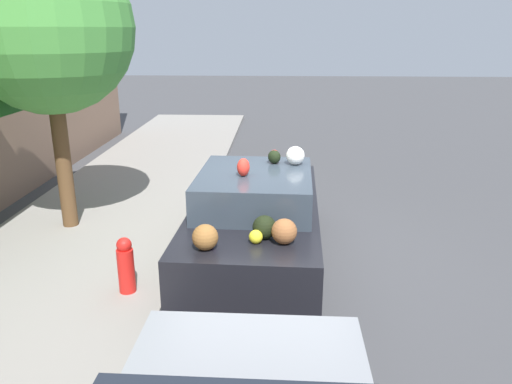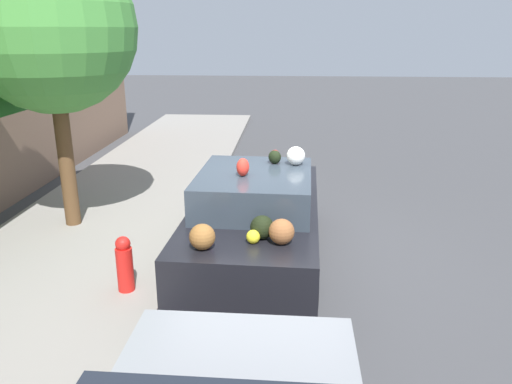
# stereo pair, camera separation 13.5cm
# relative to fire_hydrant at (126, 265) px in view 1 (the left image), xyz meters

# --- Properties ---
(ground_plane) EXTENTS (60.00, 60.00, 0.00)m
(ground_plane) POSITION_rel_fire_hydrant_xyz_m (1.15, -1.58, -0.46)
(ground_plane) COLOR #424244
(sidewalk_curb) EXTENTS (24.00, 3.20, 0.11)m
(sidewalk_curb) POSITION_rel_fire_hydrant_xyz_m (1.15, 1.12, -0.40)
(sidewalk_curb) COLOR gray
(sidewalk_curb) RESTS_ON ground
(street_tree) EXTENTS (2.50, 2.50, 4.31)m
(street_tree) POSITION_rel_fire_hydrant_xyz_m (2.10, 1.56, 2.70)
(street_tree) COLOR brown
(street_tree) RESTS_ON sidewalk_curb
(fire_hydrant) EXTENTS (0.20, 0.20, 0.70)m
(fire_hydrant) POSITION_rel_fire_hydrant_xyz_m (0.00, 0.00, 0.00)
(fire_hydrant) COLOR red
(fire_hydrant) RESTS_ON sidewalk_curb
(art_car) EXTENTS (3.96, 1.82, 1.61)m
(art_car) POSITION_rel_fire_hydrant_xyz_m (1.10, -1.51, 0.26)
(art_car) COLOR black
(art_car) RESTS_ON ground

